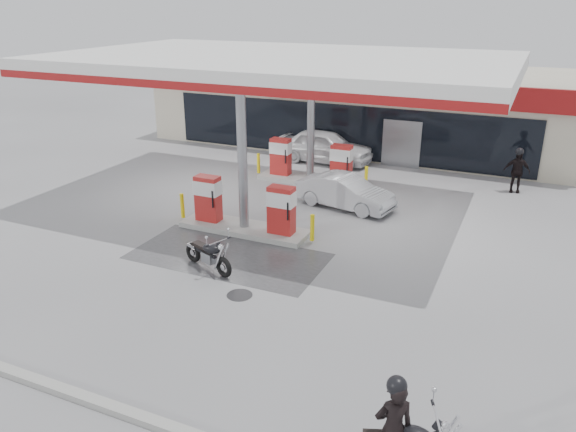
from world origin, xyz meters
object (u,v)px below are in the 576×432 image
object	(u,v)px
biker_walking	(517,171)
attendant	(346,161)
pump_island_near	(244,211)
biker_main	(393,428)
parked_motorcycle	(209,255)
pump_island_far	(310,166)
hatchback_silver	(345,192)
sedan_white	(325,146)
parked_car_right	(564,167)
parked_car_left	(263,129)

from	to	relation	value
biker_walking	attendant	bearing A→B (deg)	-175.93
pump_island_near	attendant	size ratio (longest dim) A/B	3.10
biker_main	parked_motorcycle	xyz separation A→B (m)	(-6.77, 5.23, -0.43)
pump_island_far	biker_walking	xyz separation A→B (m)	(8.17, 2.20, 0.16)
parked_motorcycle	hatchback_silver	distance (m)	6.89
pump_island_near	pump_island_far	world-z (taller)	same
pump_island_far	biker_main	xyz separation A→B (m)	(7.22, -14.24, 0.19)
pump_island_near	sedan_white	xyz separation A→B (m)	(-0.53, 9.20, 0.08)
sedan_white	parked_car_right	distance (m)	10.71
pump_island_near	parked_car_left	distance (m)	13.11
biker_main	sedan_white	distance (m)	19.08
sedan_white	parked_car_right	bearing A→B (deg)	-76.87
parked_motorcycle	biker_walking	size ratio (longest dim) A/B	1.13
hatchback_silver	parked_car_right	size ratio (longest dim) A/B	1.01
pump_island_far	parked_car_right	world-z (taller)	pump_island_far
parked_motorcycle	biker_walking	distance (m)	13.62
attendant	pump_island_near	bearing A→B (deg)	-173.19
attendant	parked_car_left	world-z (taller)	attendant
sedan_white	pump_island_far	bearing A→B (deg)	-167.77
parked_motorcycle	biker_walking	bearing A→B (deg)	75.45
pump_island_far	sedan_white	xyz separation A→B (m)	(-0.53, 3.20, 0.08)
pump_island_near	biker_walking	world-z (taller)	pump_island_near
parked_car_right	sedan_white	bearing A→B (deg)	118.69
biker_main	parked_motorcycle	world-z (taller)	biker_main
parked_motorcycle	sedan_white	distance (m)	12.26
sedan_white	attendant	size ratio (longest dim) A/B	2.79
parked_car_right	pump_island_near	bearing A→B (deg)	156.39
hatchback_silver	parked_car_right	xyz separation A→B (m)	(7.61, 7.52, -0.10)
parked_car_right	biker_walking	bearing A→B (deg)	166.29
sedan_white	hatchback_silver	xyz separation A→B (m)	(2.93, -5.60, -0.17)
biker_walking	parked_car_left	bearing A→B (deg)	158.43
sedan_white	parked_car_right	size ratio (longest dim) A/B	1.24
hatchback_silver	parked_car_right	bearing A→B (deg)	-34.15
pump_island_far	sedan_white	distance (m)	3.24
parked_motorcycle	parked_car_right	world-z (taller)	parked_motorcycle
hatchback_silver	sedan_white	bearing A→B (deg)	38.76
pump_island_far	biker_walking	size ratio (longest dim) A/B	2.94
sedan_white	hatchback_silver	world-z (taller)	sedan_white
parked_motorcycle	parked_car_left	distance (m)	16.07
parked_motorcycle	hatchback_silver	xyz separation A→B (m)	(1.95, 6.61, 0.15)
biker_main	parked_car_left	distance (m)	23.79
parked_car_right	biker_walking	xyz separation A→B (m)	(-1.83, -2.92, 0.36)
parked_car_right	biker_walking	world-z (taller)	biker_walking
pump_island_far	hatchback_silver	xyz separation A→B (m)	(2.39, -2.40, -0.09)
parked_motorcycle	parked_car_right	distance (m)	17.06
attendant	biker_walking	world-z (taller)	biker_walking
attendant	parked_car_right	distance (m)	9.65
parked_car_right	parked_motorcycle	bearing A→B (deg)	164.30
attendant	parked_car_right	world-z (taller)	attendant
parked_car_left	attendant	bearing A→B (deg)	-121.29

